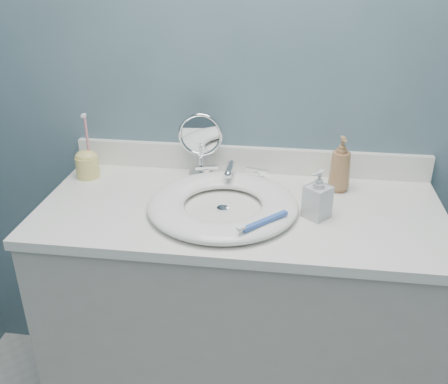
% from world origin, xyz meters
% --- Properties ---
extents(back_wall, '(2.20, 0.02, 2.40)m').
position_xyz_m(back_wall, '(0.00, 1.25, 1.20)').
color(back_wall, '#47626B').
rests_on(back_wall, ground).
extents(vanity_cabinet, '(1.20, 0.55, 0.85)m').
position_xyz_m(vanity_cabinet, '(0.00, 0.97, 0.42)').
color(vanity_cabinet, '#B9B5A9').
rests_on(vanity_cabinet, ground).
extents(countertop, '(1.22, 0.57, 0.03)m').
position_xyz_m(countertop, '(0.00, 0.97, 0.86)').
color(countertop, white).
rests_on(countertop, vanity_cabinet).
extents(backsplash, '(1.22, 0.02, 0.09)m').
position_xyz_m(backsplash, '(0.00, 1.24, 0.93)').
color(backsplash, white).
rests_on(backsplash, countertop).
extents(basin, '(0.45, 0.45, 0.04)m').
position_xyz_m(basin, '(-0.05, 0.94, 0.90)').
color(basin, white).
rests_on(basin, countertop).
extents(drain, '(0.04, 0.04, 0.01)m').
position_xyz_m(drain, '(-0.05, 0.94, 0.88)').
color(drain, silver).
rests_on(drain, countertop).
extents(faucet, '(0.25, 0.13, 0.07)m').
position_xyz_m(faucet, '(-0.05, 1.14, 0.91)').
color(faucet, silver).
rests_on(faucet, countertop).
extents(makeup_mirror, '(0.15, 0.08, 0.22)m').
position_xyz_m(makeup_mirror, '(-0.16, 1.19, 1.00)').
color(makeup_mirror, silver).
rests_on(makeup_mirror, countertop).
extents(soap_bottle_amber, '(0.08, 0.08, 0.18)m').
position_xyz_m(soap_bottle_amber, '(0.30, 1.13, 0.97)').
color(soap_bottle_amber, '#9A6E45').
rests_on(soap_bottle_amber, countertop).
extents(soap_bottle_clear, '(0.09, 0.09, 0.15)m').
position_xyz_m(soap_bottle_clear, '(0.23, 0.94, 0.95)').
color(soap_bottle_clear, silver).
rests_on(soap_bottle_clear, countertop).
extents(toothbrush_holder, '(0.08, 0.08, 0.22)m').
position_xyz_m(toothbrush_holder, '(-0.54, 1.12, 0.93)').
color(toothbrush_holder, '#DDCC6E').
rests_on(toothbrush_holder, countertop).
extents(toothbrush_lying, '(0.13, 0.13, 0.02)m').
position_xyz_m(toothbrush_lying, '(0.08, 0.81, 0.92)').
color(toothbrush_lying, '#355FBD').
rests_on(toothbrush_lying, basin).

